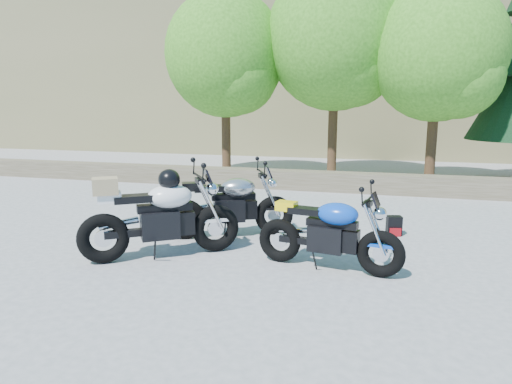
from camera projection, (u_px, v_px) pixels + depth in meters
ground at (227, 249)px, 7.20m from camera, size 90.00×90.00×0.00m
stone_wall at (293, 180)px, 12.36m from camera, size 22.00×0.55×0.50m
hillside at (399, 28)px, 31.52m from camera, size 80.00×30.00×15.00m
tree_decid_left at (228, 59)px, 13.91m from camera, size 3.67×3.67×5.62m
tree_decid_mid at (339, 43)px, 13.34m from camera, size 4.08×4.08×6.24m
tree_decid_right at (442, 57)px, 12.14m from camera, size 3.54×3.54×5.41m
silver_bike at (231, 206)px, 7.82m from camera, size 2.07×1.14×1.12m
white_bike at (160, 215)px, 6.73m from camera, size 2.06×1.52×1.32m
blue_bike at (329, 234)px, 6.25m from camera, size 2.07×0.67×1.04m
backpack at (394, 226)px, 7.97m from camera, size 0.28×0.26×0.34m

